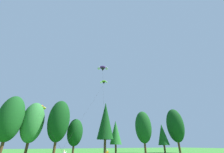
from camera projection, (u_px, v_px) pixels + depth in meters
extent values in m
cylinder|color=#472D19|center=(1.00, 149.00, 28.86)|extent=(0.62, 0.62, 3.22)
ellipsoid|color=#144719|center=(11.00, 118.00, 31.59)|extent=(5.27, 5.27, 10.08)
cylinder|color=#472D19|center=(26.00, 149.00, 31.75)|extent=(0.60, 0.60, 3.04)
ellipsoid|color=#2D7033|center=(33.00, 122.00, 34.32)|extent=(5.07, 5.07, 9.51)
cylinder|color=#472D19|center=(54.00, 148.00, 33.27)|extent=(0.62, 0.62, 3.28)
ellipsoid|color=#0F3D14|center=(59.00, 120.00, 36.05)|extent=(5.34, 5.34, 10.28)
cylinder|color=#472D19|center=(73.00, 150.00, 36.80)|extent=(0.53, 0.53, 2.25)
ellipsoid|color=#0F3D14|center=(75.00, 132.00, 38.71)|extent=(4.23, 4.23, 7.05)
cylinder|color=#472D19|center=(105.00, 147.00, 38.25)|extent=(0.66, 0.66, 3.67)
cone|color=#0F3D14|center=(105.00, 120.00, 41.36)|extent=(4.71, 4.71, 10.45)
cylinder|color=#472D19|center=(116.00, 149.00, 40.95)|extent=(0.54, 0.54, 2.39)
cone|color=#236628|center=(116.00, 132.00, 42.97)|extent=(3.62, 3.62, 6.79)
cylinder|color=#472D19|center=(145.00, 148.00, 42.59)|extent=(0.61, 0.61, 3.12)
ellipsoid|color=#144719|center=(143.00, 127.00, 45.23)|extent=(5.16, 5.16, 9.77)
cylinder|color=#472D19|center=(165.00, 149.00, 43.14)|extent=(0.52, 0.52, 2.21)
cone|color=#144719|center=(163.00, 134.00, 45.01)|extent=(3.47, 3.47, 6.29)
cylinder|color=#472D19|center=(179.00, 147.00, 44.33)|extent=(0.64, 0.64, 3.42)
ellipsoid|color=#0F3D14|center=(175.00, 125.00, 47.22)|extent=(5.48, 5.48, 10.70)
sphere|color=tan|center=(64.00, 151.00, 18.79)|extent=(0.22, 0.22, 0.22)
cylinder|color=white|center=(65.00, 153.00, 18.53)|extent=(0.51, 0.30, 0.35)
cylinder|color=white|center=(63.00, 153.00, 18.81)|extent=(0.51, 0.30, 0.35)
sphere|color=tan|center=(107.00, 150.00, 20.31)|extent=(0.22, 0.22, 0.22)
cylinder|color=orange|center=(107.00, 153.00, 19.98)|extent=(0.53, 0.16, 0.35)
cylinder|color=orange|center=(107.00, 152.00, 20.39)|extent=(0.53, 0.16, 0.35)
ellipsoid|color=orange|center=(40.00, 106.00, 36.37)|extent=(2.15, 1.77, 0.95)
ellipsoid|color=yellow|center=(44.00, 108.00, 37.00)|extent=(1.26, 1.23, 1.11)
ellipsoid|color=yellow|center=(35.00, 107.00, 35.46)|extent=(1.16, 1.22, 1.11)
cone|color=black|center=(39.00, 109.00, 36.12)|extent=(1.37, 1.37, 0.90)
cylinder|color=black|center=(47.00, 124.00, 27.24)|extent=(4.94, 18.79, 8.60)
ellipsoid|color=purple|center=(103.00, 67.00, 45.01)|extent=(2.35, 2.03, 0.99)
ellipsoid|color=silver|center=(107.00, 68.00, 44.85)|extent=(1.31, 1.40, 1.16)
ellipsoid|color=silver|center=(99.00, 68.00, 44.87)|extent=(1.41, 1.43, 1.16)
cone|color=black|center=(103.00, 70.00, 44.79)|extent=(1.47, 1.47, 0.95)
cylinder|color=black|center=(103.00, 96.00, 32.41)|extent=(4.95, 15.74, 21.91)
ellipsoid|color=#93D633|center=(104.00, 81.00, 44.37)|extent=(1.66, 1.49, 0.73)
ellipsoid|color=white|center=(107.00, 82.00, 44.15)|extent=(0.94, 0.97, 0.85)
ellipsoid|color=white|center=(101.00, 82.00, 44.36)|extent=(0.95, 0.98, 0.85)
cone|color=black|center=(104.00, 83.00, 44.20)|extent=(1.09, 1.09, 0.68)
cylinder|color=black|center=(91.00, 104.00, 31.31)|extent=(11.76, 16.21, 17.93)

